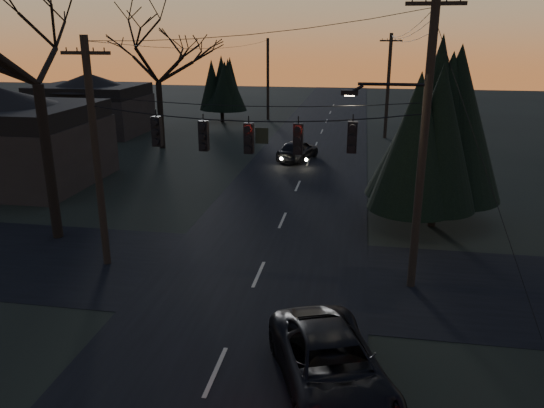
% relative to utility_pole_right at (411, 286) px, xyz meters
% --- Properties ---
extents(main_road, '(8.00, 120.00, 0.02)m').
position_rel_utility_pole_right_xyz_m(main_road, '(-5.50, 10.00, 0.01)').
color(main_road, black).
rests_on(main_road, ground).
extents(cross_road, '(60.00, 7.00, 0.02)m').
position_rel_utility_pole_right_xyz_m(cross_road, '(-5.50, 0.00, 0.01)').
color(cross_road, black).
rests_on(cross_road, ground).
extents(utility_pole_right, '(5.00, 0.30, 10.00)m').
position_rel_utility_pole_right_xyz_m(utility_pole_right, '(0.00, 0.00, 0.00)').
color(utility_pole_right, black).
rests_on(utility_pole_right, ground).
extents(utility_pole_left, '(1.80, 0.30, 8.50)m').
position_rel_utility_pole_right_xyz_m(utility_pole_left, '(-11.50, 0.00, 0.00)').
color(utility_pole_left, black).
rests_on(utility_pole_left, ground).
extents(utility_pole_far_r, '(1.80, 0.30, 8.50)m').
position_rel_utility_pole_right_xyz_m(utility_pole_far_r, '(0.00, 28.00, 0.00)').
color(utility_pole_far_r, black).
rests_on(utility_pole_far_r, ground).
extents(utility_pole_far_l, '(0.30, 0.30, 8.00)m').
position_rel_utility_pole_right_xyz_m(utility_pole_far_l, '(-11.50, 36.00, 0.00)').
color(utility_pole_far_l, black).
rests_on(utility_pole_far_l, ground).
extents(span_signal_assembly, '(11.50, 0.44, 1.64)m').
position_rel_utility_pole_right_xyz_m(span_signal_assembly, '(-5.74, 0.00, 5.20)').
color(span_signal_assembly, black).
rests_on(span_signal_assembly, ground).
extents(bare_tree_left, '(9.27, 9.27, 13.19)m').
position_rel_utility_pole_right_xyz_m(bare_tree_left, '(-14.91, 2.25, 9.23)').
color(bare_tree_left, black).
rests_on(bare_tree_left, ground).
extents(evergreen_right, '(4.87, 4.87, 8.35)m').
position_rel_utility_pole_right_xyz_m(evergreen_right, '(1.43, 6.45, 4.77)').
color(evergreen_right, black).
rests_on(evergreen_right, ground).
extents(bare_tree_dist, '(7.45, 7.45, 9.98)m').
position_rel_utility_pole_right_xyz_m(bare_tree_dist, '(-17.15, 20.92, 6.97)').
color(bare_tree_dist, black).
rests_on(bare_tree_dist, ground).
extents(evergreen_dist, '(3.85, 3.85, 5.64)m').
position_rel_utility_pole_right_xyz_m(evergreen_dist, '(-15.75, 33.83, 3.41)').
color(evergreen_dist, black).
rests_on(evergreen_dist, ground).
extents(house_left_near, '(10.00, 8.00, 5.60)m').
position_rel_utility_pole_right_xyz_m(house_left_near, '(-22.50, 10.00, 2.80)').
color(house_left_near, black).
rests_on(house_left_near, ground).
extents(house_left_far, '(9.00, 7.00, 5.20)m').
position_rel_utility_pole_right_xyz_m(house_left_far, '(-25.50, 26.00, 2.60)').
color(house_left_far, black).
rests_on(house_left_far, ground).
extents(suv_near, '(4.02, 5.73, 1.45)m').
position_rel_utility_pole_right_xyz_m(suv_near, '(-2.44, -6.29, 0.73)').
color(suv_near, black).
rests_on(suv_near, ground).
extents(sedan_oncoming_a, '(2.87, 4.55, 1.44)m').
position_rel_utility_pole_right_xyz_m(sedan_oncoming_a, '(-6.30, 18.52, 0.72)').
color(sedan_oncoming_a, black).
rests_on(sedan_oncoming_a, ground).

